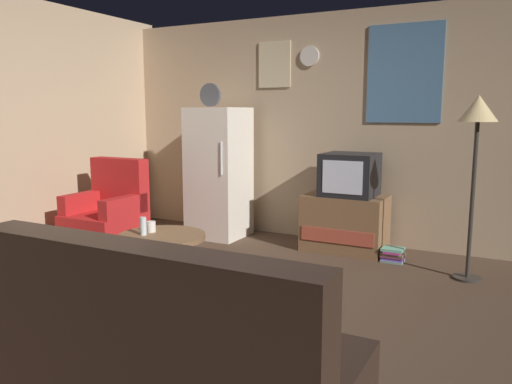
{
  "coord_description": "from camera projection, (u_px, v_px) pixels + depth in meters",
  "views": [
    {
      "loc": [
        2.0,
        -3.01,
        1.45
      ],
      "look_at": [
        -0.04,
        0.9,
        0.75
      ],
      "focal_mm": 35.44,
      "sensor_mm": 36.0,
      "label": 1
    }
  ],
  "objects": [
    {
      "name": "ground_plane",
      "position": [
        205.0,
        308.0,
        3.78
      ],
      "size": [
        12.0,
        12.0,
        0.0
      ],
      "primitive_type": "plane",
      "color": "#4C3828"
    },
    {
      "name": "wall_with_art",
      "position": [
        322.0,
        128.0,
        5.72
      ],
      "size": [
        5.2,
        0.12,
        2.53
      ],
      "color": "tan",
      "rests_on": "ground_plane"
    },
    {
      "name": "fridge",
      "position": [
        219.0,
        172.0,
        5.87
      ],
      "size": [
        0.6,
        0.62,
        1.77
      ],
      "color": "silver",
      "rests_on": "ground_plane"
    },
    {
      "name": "tv_stand",
      "position": [
        345.0,
        223.0,
        5.31
      ],
      "size": [
        0.84,
        0.53,
        0.59
      ],
      "color": "brown",
      "rests_on": "ground_plane"
    },
    {
      "name": "crt_tv",
      "position": [
        350.0,
        175.0,
        5.21
      ],
      "size": [
        0.54,
        0.51,
        0.44
      ],
      "color": "black",
      "rests_on": "tv_stand"
    },
    {
      "name": "standing_lamp",
      "position": [
        478.0,
        123.0,
        4.22
      ],
      "size": [
        0.32,
        0.32,
        1.59
      ],
      "color": "#332D28",
      "rests_on": "ground_plane"
    },
    {
      "name": "coffee_table",
      "position": [
        162.0,
        261.0,
        4.17
      ],
      "size": [
        0.72,
        0.72,
        0.46
      ],
      "color": "brown",
      "rests_on": "ground_plane"
    },
    {
      "name": "wine_glass",
      "position": [
        143.0,
        226.0,
        4.12
      ],
      "size": [
        0.05,
        0.05,
        0.15
      ],
      "primitive_type": "cylinder",
      "color": "silver",
      "rests_on": "coffee_table"
    },
    {
      "name": "mug_ceramic_white",
      "position": [
        151.0,
        227.0,
        4.23
      ],
      "size": [
        0.08,
        0.08,
        0.09
      ],
      "primitive_type": "cylinder",
      "color": "silver",
      "rests_on": "coffee_table"
    },
    {
      "name": "armchair",
      "position": [
        108.0,
        218.0,
        5.34
      ],
      "size": [
        0.68,
        0.68,
        0.96
      ],
      "color": "red",
      "rests_on": "ground_plane"
    },
    {
      "name": "couch",
      "position": [
        171.0,
        361.0,
        2.33
      ],
      "size": [
        1.7,
        0.8,
        0.92
      ],
      "color": "black",
      "rests_on": "ground_plane"
    },
    {
      "name": "book_stack",
      "position": [
        393.0,
        255.0,
        4.93
      ],
      "size": [
        0.22,
        0.17,
        0.14
      ],
      "color": "gray",
      "rests_on": "ground_plane"
    }
  ]
}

